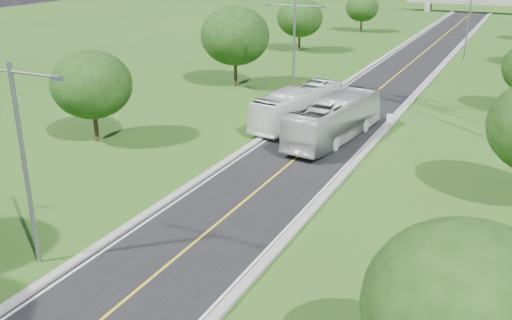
{
  "coord_description": "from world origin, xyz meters",
  "views": [
    {
      "loc": [
        14.62,
        -5.59,
        14.78
      ],
      "look_at": [
        0.92,
        22.53,
        3.0
      ],
      "focal_mm": 40.0,
      "sensor_mm": 36.0,
      "label": 1
    }
  ],
  "objects": [
    {
      "name": "streetlight_far_right",
      "position": [
        6.0,
        78.0,
        5.94
      ],
      "size": [
        5.9,
        0.25,
        10.0
      ],
      "color": "slate",
      "rests_on": "ground"
    },
    {
      "name": "speed_limit_sign",
      "position": [
        5.2,
        37.98,
        1.6
      ],
      "size": [
        0.55,
        0.09,
        2.4
      ],
      "color": "slate",
      "rests_on": "ground"
    },
    {
      "name": "tree_ld",
      "position": [
        -17.0,
        74.0,
        4.95
      ],
      "size": [
        6.72,
        6.72,
        7.82
      ],
      "color": "black",
      "rests_on": "ground"
    },
    {
      "name": "bus_inbound",
      "position": [
        -3.2,
        39.31,
        1.67
      ],
      "size": [
        4.55,
        11.85,
        3.22
      ],
      "primitive_type": "imported",
      "rotation": [
        0.0,
        0.0,
        -0.16
      ],
      "color": "white",
      "rests_on": "road"
    },
    {
      "name": "tree_lb",
      "position": [
        -16.0,
        28.0,
        4.64
      ],
      "size": [
        6.3,
        6.3,
        7.33
      ],
      "color": "black",
      "rests_on": "ground"
    },
    {
      "name": "streetlight_mid_left",
      "position": [
        -6.0,
        45.0,
        5.94
      ],
      "size": [
        5.9,
        0.25,
        10.0
      ],
      "color": "slate",
      "rests_on": "ground"
    },
    {
      "name": "ground",
      "position": [
        0.0,
        60.0,
        0.0
      ],
      "size": [
        260.0,
        260.0,
        0.0
      ],
      "primitive_type": "plane",
      "color": "#274F16",
      "rests_on": "ground"
    },
    {
      "name": "curb_right",
      "position": [
        4.25,
        66.0,
        0.11
      ],
      "size": [
        0.5,
        150.0,
        0.22
      ],
      "primitive_type": "cube",
      "color": "gray",
      "rests_on": "ground"
    },
    {
      "name": "road",
      "position": [
        0.0,
        66.0,
        0.03
      ],
      "size": [
        8.0,
        150.0,
        0.06
      ],
      "primitive_type": "cube",
      "color": "black",
      "rests_on": "ground"
    },
    {
      "name": "bus_outbound",
      "position": [
        1.11,
        36.49,
        1.78
      ],
      "size": [
        4.5,
        12.65,
        3.45
      ],
      "primitive_type": "imported",
      "rotation": [
        0.0,
        0.0,
        3.01
      ],
      "color": "beige",
      "rests_on": "road"
    },
    {
      "name": "tree_lc",
      "position": [
        -15.0,
        50.0,
        5.58
      ],
      "size": [
        7.56,
        7.56,
        8.79
      ],
      "color": "black",
      "rests_on": "ground"
    },
    {
      "name": "overpass",
      "position": [
        0.0,
        140.0,
        2.41
      ],
      "size": [
        30.0,
        3.0,
        3.2
      ],
      "color": "gray",
      "rests_on": "ground"
    },
    {
      "name": "curb_left",
      "position": [
        -4.25,
        66.0,
        0.11
      ],
      "size": [
        0.5,
        150.0,
        0.22
      ],
      "primitive_type": "cube",
      "color": "gray",
      "rests_on": "ground"
    },
    {
      "name": "tree_le",
      "position": [
        -14.5,
        98.0,
        4.33
      ],
      "size": [
        5.88,
        5.88,
        6.84
      ],
      "color": "black",
      "rests_on": "ground"
    },
    {
      "name": "streetlight_near_left",
      "position": [
        -6.0,
        12.0,
        5.94
      ],
      "size": [
        5.9,
        0.25,
        10.0
      ],
      "color": "slate",
      "rests_on": "ground"
    },
    {
      "name": "tree_ra",
      "position": [
        14.0,
        10.0,
        4.64
      ],
      "size": [
        6.3,
        6.3,
        7.33
      ],
      "color": "black",
      "rests_on": "ground"
    }
  ]
}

